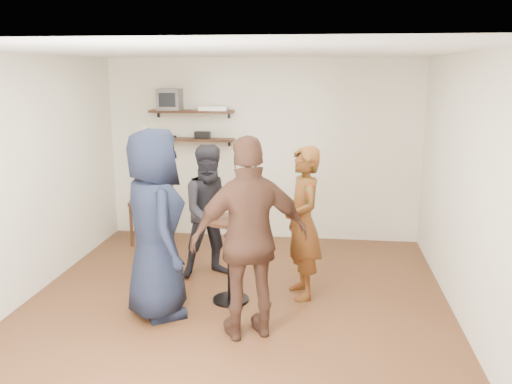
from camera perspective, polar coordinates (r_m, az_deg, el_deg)
room at (r=5.39m, az=-2.40°, el=0.61°), size 4.58×5.08×2.68m
shelf_upper at (r=7.82m, az=-6.80°, el=8.42°), size 1.20×0.25×0.04m
shelf_lower at (r=7.86m, az=-6.72°, el=5.52°), size 1.20×0.25×0.04m
crt_monitor at (r=7.89m, az=-9.04°, el=9.61°), size 0.32×0.30×0.30m
dvd_deck at (r=7.74m, az=-4.46°, el=8.79°), size 0.40×0.24×0.06m
radio at (r=7.81m, az=-5.67°, el=6.00°), size 0.22×0.10×0.10m
power_strip at (r=8.01m, az=-9.43°, el=5.80°), size 0.30×0.05×0.03m
side_table at (r=7.83m, az=-11.09°, el=-1.48°), size 0.62×0.62×0.64m
vase_lilies at (r=7.74m, az=-11.24°, el=1.72°), size 0.20×0.21×1.08m
drinks_table at (r=5.74m, az=-2.72°, el=-5.97°), size 0.50×0.50×0.92m
wine_glass_fl at (r=5.60m, az=-3.52°, el=-1.56°), size 0.06×0.06×0.19m
wine_glass_fr at (r=5.55m, az=-2.10°, el=-1.69°), size 0.06×0.06×0.19m
wine_glass_bl at (r=5.67m, az=-2.94°, el=-1.27°), size 0.07×0.07×0.21m
wine_glass_br at (r=5.60m, az=-2.58°, el=-1.37°), size 0.07×0.07×0.22m
person_plaid at (r=5.83m, az=4.96°, el=-3.27°), size 0.57×0.70×1.65m
person_dark at (r=6.41m, az=-4.62°, el=-2.07°), size 0.96×0.87×1.59m
person_navy at (r=5.42m, az=-10.60°, el=-3.37°), size 0.99×1.10×1.89m
person_brown at (r=4.91m, az=-0.59°, el=-4.97°), size 1.19×0.86×1.88m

